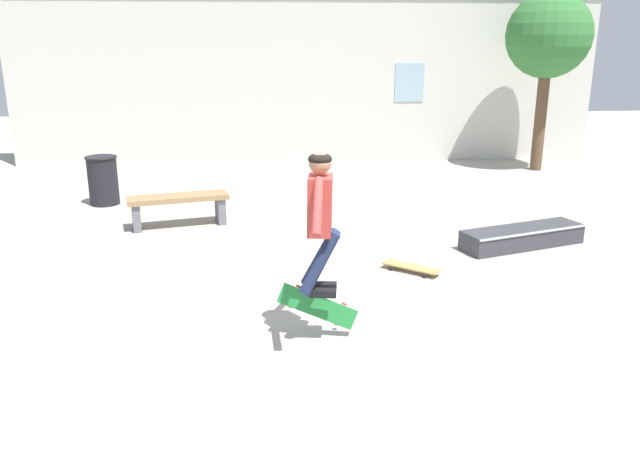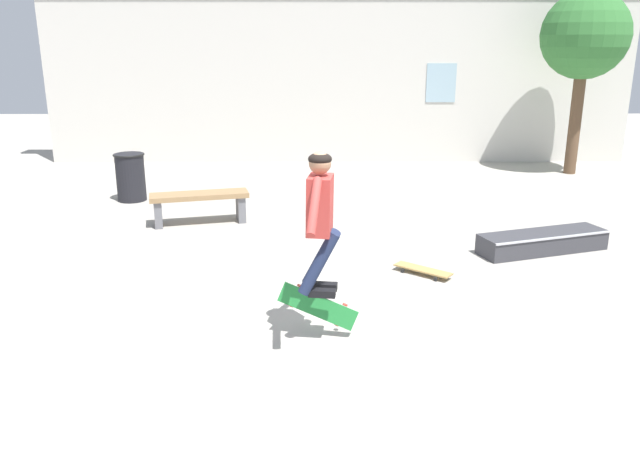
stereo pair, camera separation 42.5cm
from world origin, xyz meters
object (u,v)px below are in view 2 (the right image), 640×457
at_px(skateboard_flipping, 318,306).
at_px(trash_bin, 131,176).
at_px(tree_right, 585,37).
at_px(park_bench, 200,202).
at_px(skater, 320,211).
at_px(skateboard_resting, 423,270).
at_px(skate_ledge, 542,242).

bearing_deg(skateboard_flipping, trash_bin, 127.83).
distance_m(tree_right, park_bench, 8.96).
bearing_deg(park_bench, skater, -79.20).
xyz_separation_m(park_bench, skateboard_flipping, (1.89, -4.07, -0.04)).
bearing_deg(park_bench, skateboard_resting, -50.19).
distance_m(skate_ledge, skateboard_flipping, 4.12).
xyz_separation_m(park_bench, trash_bin, (-1.55, 1.56, 0.10)).
bearing_deg(park_bench, skateboard_flipping, -79.11).
bearing_deg(tree_right, skateboard_resting, -124.49).
height_order(park_bench, skater, skater).
bearing_deg(skateboard_flipping, park_bench, 121.34).
distance_m(park_bench, skater, 4.66).
relative_size(park_bench, skateboard_resting, 2.28).
distance_m(park_bench, skate_ledge, 5.28).
bearing_deg(skateboard_resting, park_bench, -177.37).
bearing_deg(skateboard_resting, skate_ledge, 65.14).
distance_m(tree_right, trash_bin, 9.78).
height_order(skate_ledge, skater, skater).
bearing_deg(tree_right, skate_ledge, -114.92).
bearing_deg(park_bench, skate_ledge, -30.03).
relative_size(tree_right, skateboard_flipping, 4.81).
bearing_deg(skate_ledge, skateboard_resting, -171.89).
relative_size(skater, skateboard_flipping, 1.71).
xyz_separation_m(skate_ledge, skateboard_resting, (-1.83, -0.91, -0.07)).
relative_size(park_bench, skate_ledge, 0.84).
xyz_separation_m(trash_bin, skateboard_resting, (4.78, -3.92, -0.39)).
height_order(skate_ledge, trash_bin, trash_bin).
bearing_deg(skater, tree_right, 62.65).
bearing_deg(trash_bin, tree_right, 14.90).
relative_size(park_bench, skateboard_flipping, 2.00).
bearing_deg(park_bench, trash_bin, 120.77).
distance_m(tree_right, skater, 10.05).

